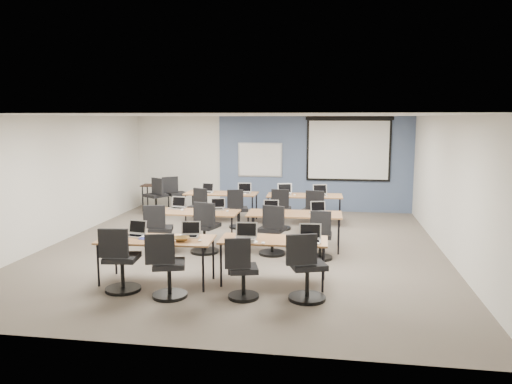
% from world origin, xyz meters
% --- Properties ---
extents(floor, '(8.00, 9.00, 0.02)m').
position_xyz_m(floor, '(0.00, 0.00, 0.00)').
color(floor, '#6B6354').
rests_on(floor, ground).
extents(ceiling, '(8.00, 9.00, 0.02)m').
position_xyz_m(ceiling, '(0.00, 0.00, 2.70)').
color(ceiling, white).
rests_on(ceiling, ground).
extents(wall_back, '(8.00, 0.04, 2.70)m').
position_xyz_m(wall_back, '(0.00, 4.50, 1.35)').
color(wall_back, beige).
rests_on(wall_back, ground).
extents(wall_front, '(8.00, 0.04, 2.70)m').
position_xyz_m(wall_front, '(0.00, -4.50, 1.35)').
color(wall_front, beige).
rests_on(wall_front, ground).
extents(wall_left, '(0.04, 9.00, 2.70)m').
position_xyz_m(wall_left, '(-4.00, 0.00, 1.35)').
color(wall_left, beige).
rests_on(wall_left, ground).
extents(wall_right, '(0.04, 9.00, 2.70)m').
position_xyz_m(wall_right, '(4.00, 0.00, 1.35)').
color(wall_right, beige).
rests_on(wall_right, ground).
extents(blue_accent_panel, '(5.50, 0.04, 2.70)m').
position_xyz_m(blue_accent_panel, '(1.25, 4.47, 1.35)').
color(blue_accent_panel, '#3D5977').
rests_on(blue_accent_panel, wall_back).
extents(whiteboard, '(1.28, 0.03, 0.98)m').
position_xyz_m(whiteboard, '(-0.30, 4.43, 1.45)').
color(whiteboard, silver).
rests_on(whiteboard, wall_back).
extents(projector_screen, '(2.40, 0.10, 1.82)m').
position_xyz_m(projector_screen, '(2.20, 4.41, 1.89)').
color(projector_screen, black).
rests_on(projector_screen, wall_back).
extents(training_table_front_left, '(1.83, 0.76, 0.73)m').
position_xyz_m(training_table_front_left, '(-0.97, -2.32, 0.69)').
color(training_table_front_left, '#A77547').
rests_on(training_table_front_left, floor).
extents(training_table_front_right, '(1.71, 0.71, 0.73)m').
position_xyz_m(training_table_front_right, '(0.90, -2.05, 0.68)').
color(training_table_front_right, brown).
rests_on(training_table_front_right, floor).
extents(training_table_mid_left, '(1.82, 0.76, 0.73)m').
position_xyz_m(training_table_mid_left, '(-1.01, 0.07, 0.69)').
color(training_table_mid_left, '#9A652B').
rests_on(training_table_mid_left, floor).
extents(training_table_mid_right, '(1.91, 0.80, 0.73)m').
position_xyz_m(training_table_mid_right, '(1.05, 0.19, 0.69)').
color(training_table_mid_right, '#A46534').
rests_on(training_table_mid_right, floor).
extents(training_table_back_left, '(1.86, 0.77, 0.73)m').
position_xyz_m(training_table_back_left, '(-1.05, 2.68, 0.69)').
color(training_table_back_left, olive).
rests_on(training_table_back_left, floor).
extents(training_table_back_right, '(1.88, 0.78, 0.73)m').
position_xyz_m(training_table_back_right, '(1.10, 2.65, 0.69)').
color(training_table_back_right, '#A67F4A').
rests_on(training_table_back_right, floor).
extents(laptop_0, '(0.32, 0.28, 0.25)m').
position_xyz_m(laptop_0, '(-1.37, -2.18, 0.79)').
color(laptop_0, '#A9AAAC').
rests_on(laptop_0, training_table_front_left).
extents(mouse_0, '(0.06, 0.09, 0.03)m').
position_xyz_m(mouse_0, '(-1.22, -2.26, 0.74)').
color(mouse_0, white).
rests_on(mouse_0, training_table_front_left).
extents(task_chair_0, '(0.55, 0.55, 1.02)m').
position_xyz_m(task_chair_0, '(-1.37, -2.82, 0.42)').
color(task_chair_0, black).
rests_on(task_chair_0, floor).
extents(laptop_1, '(0.31, 0.27, 0.24)m').
position_xyz_m(laptop_1, '(-0.48, -2.09, 0.79)').
color(laptop_1, silver).
rests_on(laptop_1, training_table_front_left).
extents(mouse_1, '(0.06, 0.09, 0.03)m').
position_xyz_m(mouse_1, '(-0.23, -2.37, 0.74)').
color(mouse_1, white).
rests_on(mouse_1, training_table_front_left).
extents(task_chair_1, '(0.53, 0.52, 1.00)m').
position_xyz_m(task_chair_1, '(-0.57, -2.97, 0.41)').
color(task_chair_1, black).
rests_on(task_chair_1, floor).
extents(laptop_2, '(0.35, 0.29, 0.26)m').
position_xyz_m(laptop_2, '(0.46, -2.14, 0.79)').
color(laptop_2, '#ACADB3').
rests_on(laptop_2, training_table_front_right).
extents(mouse_2, '(0.07, 0.10, 0.03)m').
position_xyz_m(mouse_2, '(0.77, -2.37, 0.74)').
color(mouse_2, white).
rests_on(mouse_2, training_table_front_right).
extents(task_chair_2, '(0.47, 0.46, 0.95)m').
position_xyz_m(task_chair_2, '(0.53, -2.84, 0.39)').
color(task_chair_2, black).
rests_on(task_chair_2, floor).
extents(laptop_3, '(0.35, 0.30, 0.27)m').
position_xyz_m(laptop_3, '(1.47, -2.09, 0.80)').
color(laptop_3, '#AEAEB0').
rests_on(laptop_3, training_table_front_right).
extents(mouse_3, '(0.08, 0.11, 0.04)m').
position_xyz_m(mouse_3, '(1.60, -2.28, 0.74)').
color(mouse_3, white).
rests_on(mouse_3, training_table_front_right).
extents(task_chair_3, '(0.57, 0.55, 1.03)m').
position_xyz_m(task_chair_3, '(1.46, -2.76, 0.43)').
color(task_chair_3, black).
rests_on(task_chair_3, floor).
extents(laptop_4, '(0.32, 0.27, 0.25)m').
position_xyz_m(laptop_4, '(-1.47, 0.35, 0.79)').
color(laptop_4, '#A6A6AA').
rests_on(laptop_4, training_table_mid_left).
extents(mouse_4, '(0.08, 0.11, 0.04)m').
position_xyz_m(mouse_4, '(-1.29, 0.10, 0.74)').
color(mouse_4, white).
rests_on(mouse_4, training_table_mid_left).
extents(task_chair_4, '(0.51, 0.51, 0.99)m').
position_xyz_m(task_chair_4, '(-1.52, -0.67, 0.41)').
color(task_chair_4, black).
rests_on(task_chair_4, floor).
extents(laptop_5, '(0.30, 0.26, 0.23)m').
position_xyz_m(laptop_5, '(-0.60, 0.36, 0.79)').
color(laptop_5, '#AAAAAC').
rests_on(laptop_5, training_table_mid_left).
extents(mouse_5, '(0.07, 0.10, 0.03)m').
position_xyz_m(mouse_5, '(-0.34, 0.15, 0.74)').
color(mouse_5, white).
rests_on(mouse_5, training_table_mid_left).
extents(task_chair_5, '(0.58, 0.57, 1.04)m').
position_xyz_m(task_chair_5, '(-0.67, -0.47, 0.43)').
color(task_chair_5, black).
rests_on(task_chair_5, floor).
extents(laptop_6, '(0.32, 0.27, 0.24)m').
position_xyz_m(laptop_6, '(0.55, 0.26, 0.79)').
color(laptop_6, '#B3B3B3').
rests_on(laptop_6, training_table_mid_right).
extents(mouse_6, '(0.06, 0.09, 0.03)m').
position_xyz_m(mouse_6, '(0.70, 0.04, 0.74)').
color(mouse_6, white).
rests_on(mouse_6, training_table_mid_right).
extents(task_chair_6, '(0.52, 0.52, 1.00)m').
position_xyz_m(task_chair_6, '(0.67, -0.40, 0.41)').
color(task_chair_6, black).
rests_on(task_chair_6, floor).
extents(laptop_7, '(0.31, 0.26, 0.24)m').
position_xyz_m(laptop_7, '(1.51, 0.27, 0.79)').
color(laptop_7, '#AEAEAE').
rests_on(laptop_7, training_table_mid_right).
extents(mouse_7, '(0.07, 0.11, 0.04)m').
position_xyz_m(mouse_7, '(1.66, 0.11, 0.74)').
color(mouse_7, white).
rests_on(mouse_7, training_table_mid_right).
extents(task_chair_7, '(0.47, 0.47, 0.96)m').
position_xyz_m(task_chair_7, '(1.60, -0.57, 0.39)').
color(task_chair_7, black).
rests_on(task_chair_7, floor).
extents(laptop_8, '(0.32, 0.27, 0.25)m').
position_xyz_m(laptop_8, '(-1.42, 2.66, 0.79)').
color(laptop_8, silver).
rests_on(laptop_8, training_table_back_left).
extents(mouse_8, '(0.06, 0.09, 0.03)m').
position_xyz_m(mouse_8, '(-1.28, 2.54, 0.74)').
color(mouse_8, white).
rests_on(mouse_8, training_table_back_left).
extents(task_chair_8, '(0.51, 0.48, 0.96)m').
position_xyz_m(task_chair_8, '(-1.42, 1.93, 0.40)').
color(task_chair_8, black).
rests_on(task_chair_8, floor).
extents(laptop_9, '(0.34, 0.29, 0.26)m').
position_xyz_m(laptop_9, '(-0.46, 2.70, 0.79)').
color(laptop_9, '#B6B6B6').
rests_on(laptop_9, training_table_back_left).
extents(mouse_9, '(0.08, 0.11, 0.04)m').
position_xyz_m(mouse_9, '(-0.40, 2.56, 0.74)').
color(mouse_9, white).
rests_on(mouse_9, training_table_back_left).
extents(task_chair_9, '(0.48, 0.48, 0.96)m').
position_xyz_m(task_chair_9, '(-0.45, 1.85, 0.39)').
color(task_chair_9, black).
rests_on(task_chair_9, floor).
extents(laptop_10, '(0.36, 0.31, 0.27)m').
position_xyz_m(laptop_10, '(0.59, 2.67, 0.80)').
color(laptop_10, silver).
rests_on(laptop_10, training_table_back_right).
extents(mouse_10, '(0.08, 0.11, 0.04)m').
position_xyz_m(mouse_10, '(0.85, 2.55, 0.74)').
color(mouse_10, white).
rests_on(mouse_10, training_table_back_right).
extents(task_chair_10, '(0.51, 0.51, 0.99)m').
position_xyz_m(task_chair_10, '(0.58, 1.86, 0.41)').
color(task_chair_10, black).
rests_on(task_chair_10, floor).
extents(laptop_11, '(0.36, 0.30, 0.27)m').
position_xyz_m(laptop_11, '(1.48, 2.63, 0.80)').
color(laptop_11, silver).
rests_on(laptop_11, training_table_back_right).
extents(mouse_11, '(0.08, 0.10, 0.03)m').
position_xyz_m(mouse_11, '(1.64, 2.55, 0.74)').
color(mouse_11, white).
rests_on(mouse_11, training_table_back_right).
extents(task_chair_11, '(0.52, 0.52, 1.00)m').
position_xyz_m(task_chair_11, '(1.37, 1.71, 0.41)').
color(task_chair_11, black).
rests_on(task_chair_11, floor).
extents(blue_mousepad, '(0.29, 0.26, 0.01)m').
position_xyz_m(blue_mousepad, '(-1.10, -2.34, 0.73)').
color(blue_mousepad, navy).
rests_on(blue_mousepad, training_table_front_left).
extents(snack_bowl, '(0.36, 0.36, 0.07)m').
position_xyz_m(snack_bowl, '(-0.52, -2.40, 0.77)').
color(snack_bowl, olive).
rests_on(snack_bowl, training_table_front_left).
extents(snack_plate, '(0.19, 0.19, 0.01)m').
position_xyz_m(snack_plate, '(0.59, -2.31, 0.74)').
color(snack_plate, white).
rests_on(snack_plate, training_table_front_right).
extents(coffee_cup, '(0.06, 0.06, 0.05)m').
position_xyz_m(coffee_cup, '(0.61, -2.41, 0.77)').
color(coffee_cup, white).
rests_on(coffee_cup, snack_plate).
extents(utility_table, '(0.89, 0.49, 0.75)m').
position_xyz_m(utility_table, '(-3.17, 3.77, 0.65)').
color(utility_table, black).
rests_on(utility_table, floor).
extents(spare_chair_a, '(0.64, 0.56, 1.03)m').
position_xyz_m(spare_chair_a, '(-2.57, 3.55, 0.43)').
color(spare_chair_a, black).
rests_on(spare_chair_a, floor).
extents(spare_chair_b, '(0.64, 0.57, 1.04)m').
position_xyz_m(spare_chair_b, '(-2.97, 3.11, 0.43)').
color(spare_chair_b, black).
rests_on(spare_chair_b, floor).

